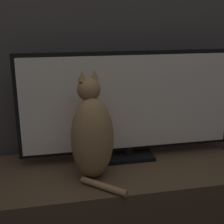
{
  "coord_description": "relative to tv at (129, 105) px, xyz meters",
  "views": [
    {
      "loc": [
        -0.15,
        -0.38,
        1.14
      ],
      "look_at": [
        0.12,
        0.95,
        0.73
      ],
      "focal_mm": 50.0,
      "sensor_mm": 36.0,
      "label": 1
    }
  ],
  "objects": [
    {
      "name": "tv_stand",
      "position": [
        -0.23,
        -0.1,
        -0.5
      ],
      "size": [
        1.5,
        0.5,
        0.45
      ],
      "color": "brown",
      "rests_on": "ground_plane"
    },
    {
      "name": "tv",
      "position": [
        0.0,
        0.0,
        0.0
      ],
      "size": [
        1.07,
        0.15,
        0.54
      ],
      "color": "black",
      "rests_on": "tv_stand"
    },
    {
      "name": "cat",
      "position": [
        -0.21,
        -0.16,
        -0.08
      ],
      "size": [
        0.22,
        0.31,
        0.48
      ],
      "rotation": [
        0.0,
        0.0,
        0.21
      ],
      "color": "#997547",
      "rests_on": "tv_stand"
    }
  ]
}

